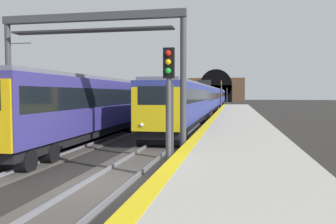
% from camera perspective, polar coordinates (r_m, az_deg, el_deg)
% --- Properties ---
extents(ground_plane, '(320.00, 320.00, 0.00)m').
position_cam_1_polar(ground_plane, '(12.03, -9.76, -11.85)').
color(ground_plane, '#282623').
extents(platform_right, '(112.00, 4.53, 0.99)m').
position_cam_1_polar(platform_right, '(11.18, 11.91, -10.39)').
color(platform_right, '#ADA89E').
rests_on(platform_right, ground_plane).
extents(platform_right_edge_strip, '(112.00, 0.50, 0.01)m').
position_cam_1_polar(platform_right_edge_strip, '(11.22, 1.49, -7.66)').
color(platform_right_edge_strip, yellow).
rests_on(platform_right_edge_strip, platform_right).
extents(track_main_line, '(160.00, 2.97, 0.21)m').
position_cam_1_polar(track_main_line, '(12.02, -9.76, -11.66)').
color(track_main_line, '#4C4742').
rests_on(track_main_line, ground_plane).
extents(train_main_approaching, '(79.33, 2.86, 4.90)m').
position_cam_1_polar(train_main_approaching, '(57.56, 6.78, 2.28)').
color(train_main_approaching, navy).
rests_on(train_main_approaching, ground_plane).
extents(train_adjacent_platform, '(36.71, 2.88, 4.10)m').
position_cam_1_polar(train_adjacent_platform, '(30.26, -6.44, 1.64)').
color(train_adjacent_platform, navy).
rests_on(train_adjacent_platform, ground_plane).
extents(railway_signal_near, '(0.39, 0.38, 4.66)m').
position_cam_1_polar(railway_signal_near, '(12.06, 0.16, 1.93)').
color(railway_signal_near, '#4C4C54').
rests_on(railway_signal_near, ground_plane).
extents(railway_signal_mid, '(0.39, 0.38, 5.34)m').
position_cam_1_polar(railway_signal_mid, '(59.41, 8.73, 3.19)').
color(railway_signal_mid, '#4C4C54').
rests_on(railway_signal_mid, ground_plane).
extents(railway_signal_far, '(0.39, 0.38, 4.72)m').
position_cam_1_polar(railway_signal_far, '(104.17, 9.66, 2.93)').
color(railway_signal_far, '#4C4C54').
rests_on(railway_signal_far, ground_plane).
extents(overhead_signal_gantry, '(0.70, 8.92, 6.79)m').
position_cam_1_polar(overhead_signal_gantry, '(16.73, -12.51, 10.16)').
color(overhead_signal_gantry, '#3F3F47').
rests_on(overhead_signal_gantry, ground_plane).
extents(tunnel_portal, '(2.81, 20.10, 11.62)m').
position_cam_1_polar(tunnel_portal, '(125.37, 7.89, 3.62)').
color(tunnel_portal, brown).
rests_on(tunnel_portal, ground_plane).
extents(catenary_mast_near, '(0.22, 1.88, 7.27)m').
position_cam_1_polar(catenary_mast_near, '(27.64, -24.53, 4.13)').
color(catenary_mast_near, '#595B60').
rests_on(catenary_mast_near, ground_plane).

